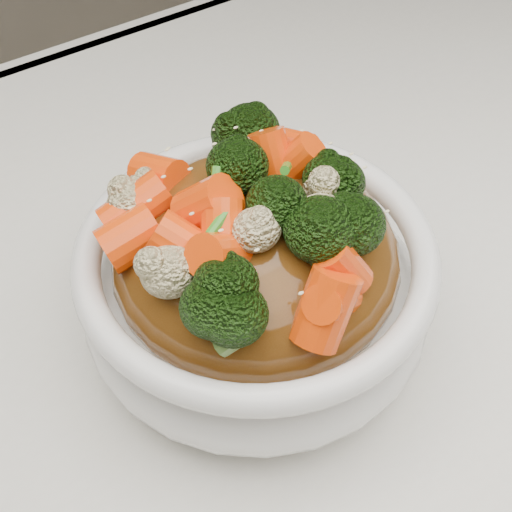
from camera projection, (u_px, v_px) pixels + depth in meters
tablecloth at (281, 406)px, 0.48m from camera, size 1.20×0.80×0.04m
bowl at (256, 291)px, 0.46m from camera, size 0.27×0.27×0.08m
sauce_base at (256, 259)px, 0.44m from camera, size 0.22×0.22×0.09m
carrots at (256, 182)px, 0.40m from camera, size 0.22×0.22×0.05m
broccoli at (256, 183)px, 0.40m from camera, size 0.22×0.22×0.04m
cauliflower at (256, 186)px, 0.40m from camera, size 0.22×0.22×0.03m
scallions at (256, 181)px, 0.40m from camera, size 0.16×0.16×0.02m
sesame_seeds at (256, 181)px, 0.40m from camera, size 0.19×0.19×0.01m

